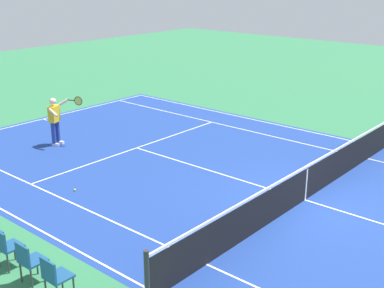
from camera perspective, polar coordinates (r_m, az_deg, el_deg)
name	(u,v)px	position (r m, az deg, el deg)	size (l,w,h in m)	color
ground_plane	(305,200)	(13.89, 12.41, -6.09)	(60.00, 60.00, 0.00)	#2D7247
court_slab	(305,200)	(13.89, 12.42, -6.09)	(24.20, 11.40, 0.00)	navy
court_line_markings	(305,200)	(13.89, 12.42, -6.08)	(23.85, 11.05, 0.01)	white
tennis_net	(306,183)	(13.70, 12.56, -4.23)	(0.10, 11.70, 1.08)	#2D2D33
tennis_player_near	(55,119)	(18.13, -14.95, 2.74)	(0.94, 0.91, 1.70)	navy
tennis_ball	(75,190)	(14.45, -12.92, -4.99)	(0.07, 0.07, 0.07)	#CCE01E
spectator_chair_0	(55,275)	(9.85, -15.04, -13.93)	(0.44, 0.44, 0.88)	#38383D
spectator_chair_1	(29,260)	(10.46, -17.68, -12.15)	(0.44, 0.44, 0.88)	#38383D
spectator_chair_2	(6,245)	(11.09, -19.99, -10.54)	(0.44, 0.44, 0.88)	#38383D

